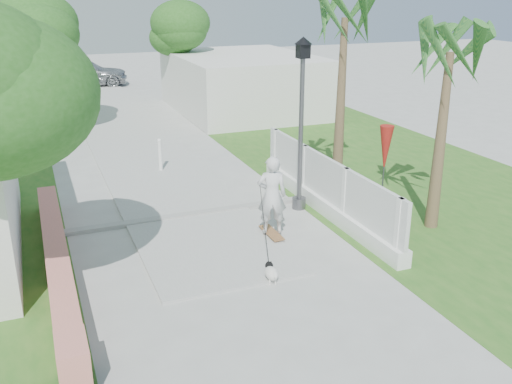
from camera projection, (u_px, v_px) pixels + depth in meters
name	position (u px, v px, depth m)	size (l,w,h in m)	color
ground	(286.00, 346.00, 9.38)	(90.00, 90.00, 0.00)	#B7B7B2
path_strip	(109.00, 111.00, 26.84)	(3.20, 36.00, 0.06)	#B7B7B2
curb	(188.00, 215.00, 14.61)	(6.50, 0.25, 0.10)	#999993
grass_right	(378.00, 165.00, 18.81)	(8.00, 20.00, 0.01)	#2D641F
pink_wall	(59.00, 270.00, 11.23)	(0.45, 8.20, 0.80)	#E38074
lattice_fence	(325.00, 193.00, 14.75)	(0.35, 7.00, 1.50)	white
building_right	(243.00, 83.00, 26.75)	(6.00, 8.00, 2.60)	silver
street_lamp	(301.00, 119.00, 14.37)	(0.44, 0.44, 4.44)	#59595E
bollard	(160.00, 154.00, 17.99)	(0.14, 0.14, 1.09)	white
patio_umbrella	(385.00, 149.00, 14.41)	(0.36, 0.36, 2.30)	#59595E
tree_path_left	(34.00, 37.00, 21.00)	(3.40, 3.40, 5.23)	#4C3826
tree_path_right	(172.00, 33.00, 26.77)	(3.00, 3.00, 4.79)	#4C3826
tree_path_far	(32.00, 22.00, 29.80)	(3.20, 3.20, 5.17)	#4C3826
palm_far	(344.00, 30.00, 15.14)	(1.80, 1.80, 5.30)	brown
palm_near	(449.00, 63.00, 12.71)	(1.80, 1.80, 4.70)	brown
skateboarder	(266.00, 214.00, 12.52)	(1.26, 2.33, 1.98)	#98673C
dog	(271.00, 272.00, 11.36)	(0.30, 0.55, 0.38)	white
parked_car	(83.00, 72.00, 33.30)	(2.00, 4.96, 1.69)	#A5A8AD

